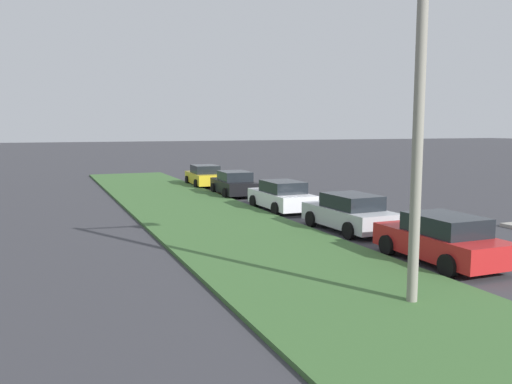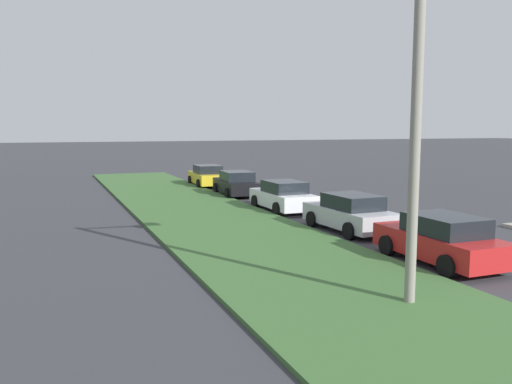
{
  "view_description": "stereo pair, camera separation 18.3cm",
  "coord_description": "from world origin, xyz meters",
  "px_view_note": "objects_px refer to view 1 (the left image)",
  "views": [
    {
      "loc": [
        -5.68,
        14.44,
        4.03
      ],
      "look_at": [
        10.88,
        7.59,
        1.82
      ],
      "focal_mm": 36.67,
      "sensor_mm": 36.0,
      "label": 1
    },
    {
      "loc": [
        -5.75,
        14.27,
        4.03
      ],
      "look_at": [
        10.88,
        7.59,
        1.82
      ],
      "focal_mm": 36.67,
      "sensor_mm": 36.0,
      "label": 2
    }
  ],
  "objects_px": {
    "streetlight": "(433,111)",
    "parked_car_red": "(441,239)",
    "parked_car_white": "(281,196)",
    "parked_car_black": "(234,184)",
    "parked_car_silver": "(349,213)",
    "parked_car_yellow": "(205,176)"
  },
  "relations": [
    {
      "from": "parked_car_silver",
      "to": "parked_car_black",
      "type": "relative_size",
      "value": 0.99
    },
    {
      "from": "parked_car_silver",
      "to": "parked_car_yellow",
      "type": "height_order",
      "value": "same"
    },
    {
      "from": "parked_car_white",
      "to": "parked_car_black",
      "type": "xyz_separation_m",
      "value": [
        6.21,
        0.19,
        0.0
      ]
    },
    {
      "from": "parked_car_black",
      "to": "parked_car_yellow",
      "type": "height_order",
      "value": "same"
    },
    {
      "from": "parked_car_yellow",
      "to": "parked_car_black",
      "type": "bearing_deg",
      "value": -175.89
    },
    {
      "from": "parked_car_silver",
      "to": "streetlight",
      "type": "distance_m",
      "value": 9.35
    },
    {
      "from": "parked_car_yellow",
      "to": "streetlight",
      "type": "relative_size",
      "value": 0.58
    },
    {
      "from": "parked_car_red",
      "to": "parked_car_black",
      "type": "xyz_separation_m",
      "value": [
        17.01,
        0.37,
        0.0
      ]
    },
    {
      "from": "parked_car_red",
      "to": "parked_car_silver",
      "type": "height_order",
      "value": "same"
    },
    {
      "from": "parked_car_black",
      "to": "streetlight",
      "type": "distance_m",
      "value": 20.34
    },
    {
      "from": "parked_car_silver",
      "to": "parked_car_yellow",
      "type": "distance_m",
      "value": 17.35
    },
    {
      "from": "parked_car_silver",
      "to": "parked_car_black",
      "type": "height_order",
      "value": "same"
    },
    {
      "from": "parked_car_black",
      "to": "parked_car_yellow",
      "type": "xyz_separation_m",
      "value": [
        5.54,
        0.15,
        0.0
      ]
    },
    {
      "from": "parked_car_red",
      "to": "streetlight",
      "type": "distance_m",
      "value": 5.5
    },
    {
      "from": "parked_car_black",
      "to": "parked_car_silver",
      "type": "bearing_deg",
      "value": -174.31
    },
    {
      "from": "streetlight",
      "to": "parked_car_red",
      "type": "bearing_deg",
      "value": -46.41
    },
    {
      "from": "parked_car_silver",
      "to": "parked_car_white",
      "type": "relative_size",
      "value": 1.01
    },
    {
      "from": "parked_car_silver",
      "to": "parked_car_black",
      "type": "bearing_deg",
      "value": 0.41
    },
    {
      "from": "parked_car_white",
      "to": "parked_car_yellow",
      "type": "bearing_deg",
      "value": 1.82
    },
    {
      "from": "parked_car_black",
      "to": "parked_car_red",
      "type": "bearing_deg",
      "value": -175.41
    },
    {
      "from": "parked_car_red",
      "to": "parked_car_silver",
      "type": "xyz_separation_m",
      "value": [
        5.2,
        -0.11,
        0.0
      ]
    },
    {
      "from": "parked_car_silver",
      "to": "parked_car_black",
      "type": "xyz_separation_m",
      "value": [
        11.8,
        0.49,
        0.0
      ]
    }
  ]
}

